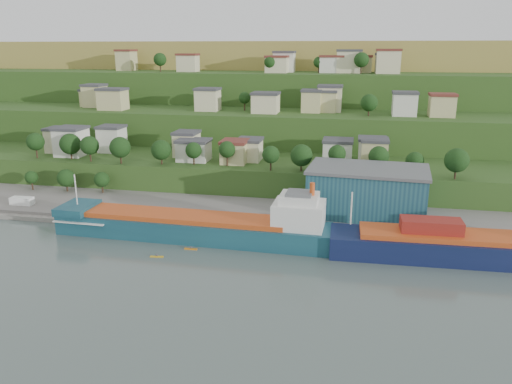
% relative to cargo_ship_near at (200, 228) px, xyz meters
% --- Properties ---
extents(ground, '(500.00, 500.00, 0.00)m').
position_rel_cargo_ship_near_xyz_m(ground, '(-1.86, -9.83, -2.80)').
color(ground, '#414F4A').
rests_on(ground, ground).
extents(quay, '(220.00, 26.00, 4.00)m').
position_rel_cargo_ship_near_xyz_m(quay, '(18.14, 18.17, -2.80)').
color(quay, slate).
rests_on(quay, ground).
extents(pebble_beach, '(40.00, 18.00, 2.40)m').
position_rel_cargo_ship_near_xyz_m(pebble_beach, '(-56.86, 12.17, -2.80)').
color(pebble_beach, slate).
rests_on(pebble_beach, ground).
extents(hillside, '(360.00, 211.05, 96.00)m').
position_rel_cargo_ship_near_xyz_m(hillside, '(-1.86, 158.84, -2.71)').
color(hillside, '#284719').
rests_on(hillside, ground).
extents(cargo_ship_near, '(68.49, 12.45, 17.54)m').
position_rel_cargo_ship_near_xyz_m(cargo_ship_near, '(0.00, 0.00, 0.00)').
color(cargo_ship_near, '#133748').
rests_on(cargo_ship_near, ground).
extents(cargo_ship_far, '(65.67, 12.55, 17.77)m').
position_rel_cargo_ship_near_xyz_m(cargo_ship_far, '(66.86, -1.06, 0.01)').
color(cargo_ship_far, '#0B1634').
rests_on(cargo_ship_far, ground).
extents(warehouse, '(32.49, 21.54, 12.80)m').
position_rel_cargo_ship_near_xyz_m(warehouse, '(39.91, 21.17, 5.63)').
color(warehouse, navy).
rests_on(warehouse, quay).
extents(caravan, '(6.42, 2.81, 2.97)m').
position_rel_cargo_ship_near_xyz_m(caravan, '(-56.32, 10.58, -0.12)').
color(caravan, white).
rests_on(caravan, pebble_beach).
extents(dinghy, '(3.89, 2.58, 0.73)m').
position_rel_cargo_ship_near_xyz_m(dinghy, '(-45.02, 11.41, -1.24)').
color(dinghy, silver).
rests_on(dinghy, pebble_beach).
extents(kayak_orange, '(3.07, 0.59, 0.77)m').
position_rel_cargo_ship_near_xyz_m(kayak_orange, '(-0.18, -7.13, -2.58)').
color(kayak_orange, orange).
rests_on(kayak_orange, ground).
extents(kayak_yellow, '(3.02, 0.91, 0.74)m').
position_rel_cargo_ship_near_xyz_m(kayak_yellow, '(-6.26, -12.86, -2.58)').
color(kayak_yellow, gold).
rests_on(kayak_yellow, ground).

